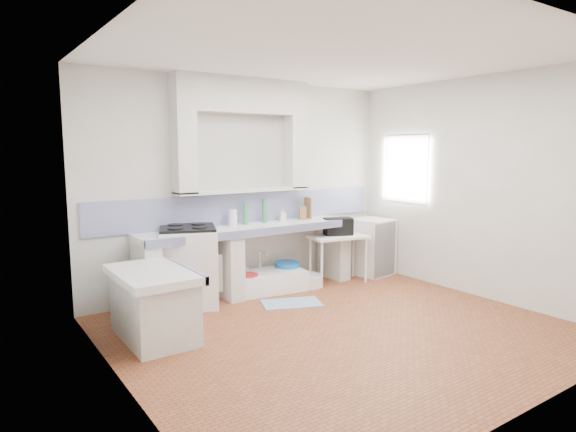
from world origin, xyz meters
TOP-DOWN VIEW (x-y plane):
  - floor at (0.00, 0.00)m, footprint 4.50×4.50m
  - ceiling at (0.00, 0.00)m, footprint 4.50×4.50m
  - wall_back at (0.00, 2.00)m, footprint 4.50×0.00m
  - wall_front at (0.00, -2.00)m, footprint 4.50×0.00m
  - wall_left at (-2.25, 0.00)m, footprint 0.00×4.50m
  - wall_right at (2.25, 0.00)m, footprint 0.00×4.50m
  - alcove_mass at (-0.10, 1.88)m, footprint 1.90×0.25m
  - window_frame at (2.42, 1.20)m, footprint 0.35×0.86m
  - lace_valance at (2.28, 1.20)m, footprint 0.01×0.84m
  - counter_slab at (-0.10, 1.70)m, footprint 3.00×0.60m
  - counter_lip at (-0.10, 1.42)m, footprint 3.00×0.04m
  - counter_pier_left at (-1.50, 1.70)m, footprint 0.20×0.55m
  - counter_pier_mid at (-0.45, 1.70)m, footprint 0.20×0.55m
  - counter_pier_right at (1.30, 1.70)m, footprint 0.20×0.55m
  - peninsula_top at (-1.70, 0.90)m, footprint 0.70×1.10m
  - peninsula_base at (-1.70, 0.90)m, footprint 0.60×1.00m
  - peninsula_lip at (-1.37, 0.90)m, footprint 0.04×1.10m
  - backsplash at (0.00, 1.99)m, footprint 4.27×0.03m
  - stove at (-0.99, 1.69)m, footprint 0.85×0.84m
  - sink at (0.12, 1.66)m, footprint 1.05×0.65m
  - side_table at (1.19, 1.47)m, footprint 0.88×0.59m
  - fridge at (1.91, 1.53)m, footprint 0.64×0.64m
  - bucket_red at (-0.22, 1.62)m, footprint 0.36×0.36m
  - bucket_orange at (0.15, 1.61)m, footprint 0.28×0.28m
  - bucket_blue at (0.49, 1.74)m, footprint 0.41×0.41m
  - basin_white at (0.71, 1.54)m, footprint 0.54×0.54m
  - water_bottle_a at (-0.10, 1.85)m, footprint 0.09×0.09m
  - water_bottle_b at (0.18, 1.85)m, footprint 0.08×0.08m
  - black_bag at (1.22, 1.51)m, footprint 0.44×0.35m
  - green_bottle_a at (-0.10, 1.85)m, footprint 0.09×0.09m
  - green_bottle_b at (0.20, 1.85)m, footprint 0.09×0.09m
  - knife_block at (0.80, 1.79)m, footprint 0.11×0.11m
  - cutting_board at (0.94, 1.85)m, footprint 0.06×0.22m
  - paper_towel at (-0.31, 1.82)m, footprint 0.12×0.12m
  - soap_bottle at (0.49, 1.85)m, footprint 0.09×0.09m
  - rug at (0.07, 1.02)m, footprint 0.82×0.64m

SIDE VIEW (x-z plane):
  - floor at x=0.00m, z-range 0.00..0.00m
  - rug at x=0.07m, z-range 0.00..0.01m
  - basin_white at x=0.71m, z-range 0.00..0.16m
  - sink at x=0.12m, z-range 0.00..0.24m
  - bucket_orange at x=0.15m, z-range 0.00..0.25m
  - water_bottle_b at x=0.18m, z-range 0.00..0.27m
  - bucket_red at x=-0.22m, z-range 0.00..0.28m
  - water_bottle_a at x=-0.10m, z-range 0.00..0.32m
  - bucket_blue at x=0.49m, z-range 0.00..0.33m
  - peninsula_base at x=-1.70m, z-range 0.00..0.62m
  - side_table at x=1.19m, z-range 0.32..0.36m
  - counter_pier_left at x=-1.50m, z-range 0.00..0.82m
  - counter_pier_mid at x=-0.45m, z-range 0.00..0.82m
  - counter_pier_right at x=1.30m, z-range 0.00..0.82m
  - fridge at x=1.91m, z-range 0.00..0.85m
  - stove at x=-0.99m, z-range 0.00..0.94m
  - peninsula_top at x=-1.70m, z-range 0.62..0.70m
  - peninsula_lip at x=-1.37m, z-range 0.61..0.71m
  - black_bag at x=1.22m, z-range 0.68..0.92m
  - counter_slab at x=-0.10m, z-range 0.82..0.90m
  - counter_lip at x=-0.10m, z-range 0.81..0.91m
  - soap_bottle at x=0.49m, z-range 0.90..1.08m
  - knife_block at x=0.80m, z-range 0.90..1.08m
  - paper_towel at x=-0.31m, z-range 0.90..1.12m
  - green_bottle_a at x=-0.10m, z-range 0.90..1.20m
  - cutting_board at x=0.94m, z-range 0.90..1.20m
  - green_bottle_b at x=0.20m, z-range 0.90..1.22m
  - backsplash at x=0.00m, z-range 0.90..1.30m
  - wall_back at x=0.00m, z-range -0.85..3.65m
  - wall_front at x=0.00m, z-range -0.85..3.65m
  - wall_left at x=-2.25m, z-range -0.85..3.65m
  - wall_right at x=2.25m, z-range -0.85..3.65m
  - window_frame at x=2.42m, z-range 1.07..2.13m
  - lace_valance at x=2.28m, z-range 1.86..2.10m
  - alcove_mass at x=-0.10m, z-range 2.35..2.80m
  - ceiling at x=0.00m, z-range 2.80..2.80m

